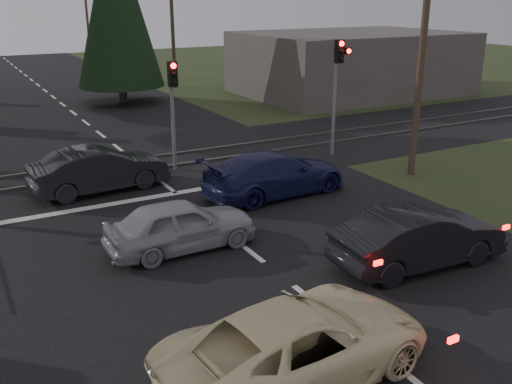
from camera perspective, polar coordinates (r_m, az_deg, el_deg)
ground at (r=12.75m, az=5.79°, el=-10.87°), size 120.00×120.00×0.00m
road at (r=21.03m, az=-9.81°, el=1.29°), size 14.00×100.00×0.01m
rail_corridor at (r=22.85m, az=-11.50°, el=2.63°), size 120.00×8.00×0.01m
stop_line at (r=19.42m, az=-8.02°, el=-0.11°), size 13.00×0.35×0.00m
rail_near at (r=22.10m, az=-10.87°, el=2.23°), size 120.00×0.12×0.10m
rail_far at (r=23.57m, az=-12.11°, el=3.21°), size 120.00×0.12×0.10m
traffic_signal_right at (r=23.35m, az=8.23°, el=11.48°), size 0.68×0.48×4.70m
traffic_signal_center at (r=21.32m, az=-8.30°, el=9.38°), size 0.32×0.48×4.10m
utility_pole_near at (r=21.21m, az=16.34°, el=14.01°), size 1.80×0.26×9.00m
utility_pole_mid at (r=41.78m, az=-8.39°, el=16.74°), size 1.80×0.26×9.00m
utility_pole_far at (r=65.73m, az=-16.59°, el=17.00°), size 1.80×0.26×9.00m
conifer_tree at (r=36.37m, az=-13.84°, el=18.07°), size 5.20×5.20×11.00m
building_right at (r=39.69m, az=9.43°, el=12.62°), size 14.00×10.00×4.00m
cream_coupe at (r=10.14m, az=4.23°, el=-14.87°), size 5.20×2.79×1.39m
dark_hatchback at (r=14.53m, az=15.95°, el=-4.41°), size 4.52×1.81×1.46m
silver_car at (r=14.99m, az=-7.50°, el=-3.30°), size 3.96×1.61×1.35m
blue_sedan at (r=18.93m, az=1.92°, el=1.85°), size 5.14×2.36×1.46m
dark_car_far at (r=19.96m, az=-15.37°, el=2.15°), size 4.67×1.96×1.50m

